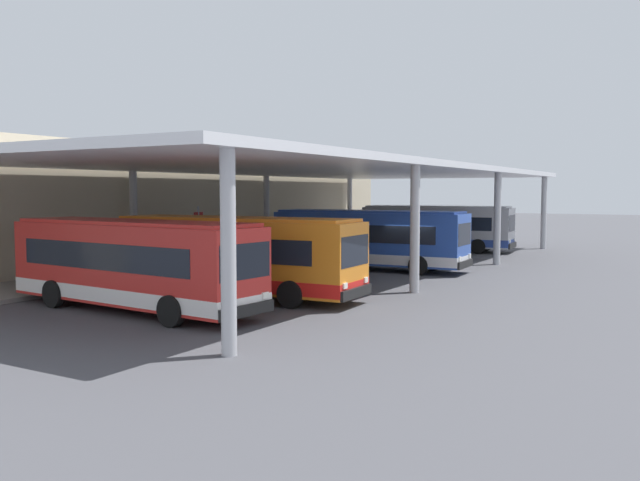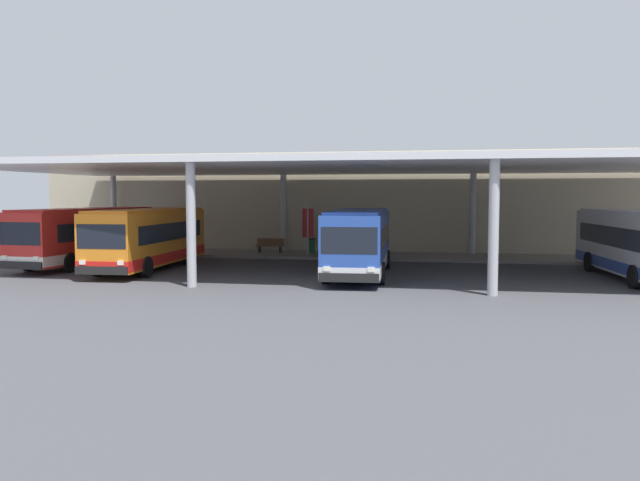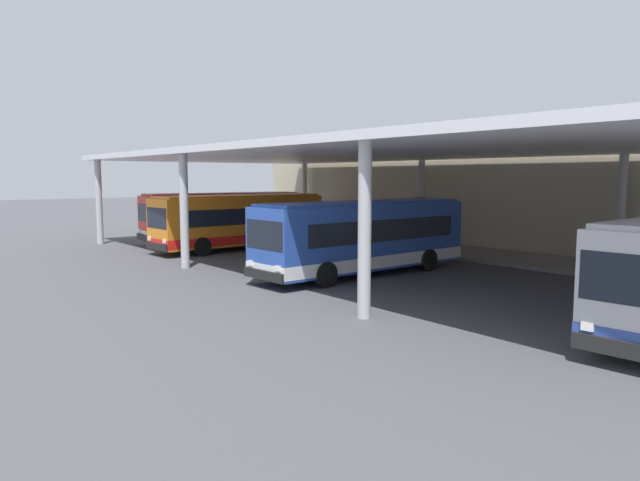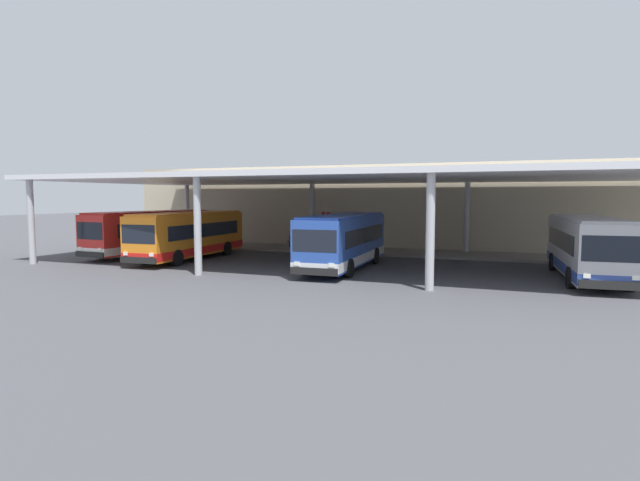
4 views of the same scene
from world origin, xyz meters
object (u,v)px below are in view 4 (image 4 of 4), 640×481
(bus_far_bay, at_px, (587,247))
(trash_bin, at_px, (330,242))
(bench_waiting, at_px, (299,241))
(bus_second_bay, at_px, (189,235))
(banner_sign, at_px, (326,226))
(bus_middle_bay, at_px, (344,240))
(bus_nearest_bay, at_px, (150,232))

(bus_far_bay, relative_size, trash_bin, 10.90)
(bench_waiting, bearing_deg, bus_second_bay, -115.86)
(trash_bin, bearing_deg, bench_waiting, 178.40)
(bus_far_bay, distance_m, bench_waiting, 21.36)
(trash_bin, xyz_separation_m, banner_sign, (-0.06, -0.80, 1.30))
(bus_second_bay, bearing_deg, banner_sign, 48.48)
(bus_far_bay, height_order, trash_bin, bus_far_bay)
(bus_second_bay, xyz_separation_m, bus_middle_bay, (11.15, -0.40, 0.00))
(bus_middle_bay, distance_m, bench_waiting, 11.46)
(bus_far_bay, bearing_deg, bus_middle_bay, -175.86)
(bus_nearest_bay, relative_size, bus_middle_bay, 1.01)
(trash_bin, bearing_deg, banner_sign, -94.41)
(bus_far_bay, bearing_deg, bench_waiting, 157.62)
(bus_middle_bay, xyz_separation_m, banner_sign, (-4.27, 8.17, 0.32))
(bus_second_bay, xyz_separation_m, bench_waiting, (4.19, 8.64, -0.99))
(bus_second_bay, relative_size, trash_bin, 10.85)
(bus_second_bay, bearing_deg, bus_far_bay, 1.24)
(bus_middle_bay, bearing_deg, trash_bin, 115.14)
(bench_waiting, distance_m, banner_sign, 3.12)
(bus_second_bay, bearing_deg, trash_bin, 50.99)
(banner_sign, bearing_deg, bus_second_bay, -131.52)
(bus_middle_bay, height_order, bus_far_bay, same)
(bus_nearest_bay, relative_size, bench_waiting, 5.94)
(bus_second_bay, height_order, bus_middle_bay, same)
(bus_second_bay, distance_m, trash_bin, 11.07)
(bench_waiting, bearing_deg, bus_nearest_bay, -138.66)
(bus_middle_bay, relative_size, trash_bin, 10.85)
(bus_second_bay, distance_m, bench_waiting, 9.66)
(bus_middle_bay, relative_size, bus_far_bay, 0.99)
(bus_middle_bay, relative_size, bench_waiting, 5.91)
(bus_nearest_bay, distance_m, bus_far_bay, 28.19)
(bus_far_bay, height_order, banner_sign, banner_sign)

